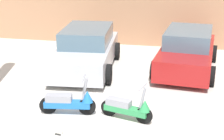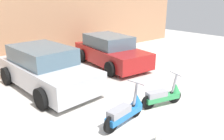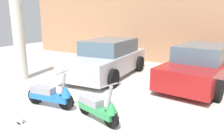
% 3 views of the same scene
% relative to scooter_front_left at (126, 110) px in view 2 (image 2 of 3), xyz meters
% --- Properties ---
extents(ground_plane, '(28.00, 28.00, 0.00)m').
position_rel_scooter_front_left_xyz_m(ground_plane, '(1.25, -1.08, -0.37)').
color(ground_plane, silver).
extents(wall_back, '(19.60, 0.12, 3.82)m').
position_rel_scooter_front_left_xyz_m(wall_back, '(1.25, 7.23, 1.55)').
color(wall_back, tan).
rests_on(wall_back, ground_plane).
extents(scooter_front_left, '(1.47, 0.55, 1.03)m').
position_rel_scooter_front_left_xyz_m(scooter_front_left, '(0.00, 0.00, 0.00)').
color(scooter_front_left, black).
rests_on(scooter_front_left, ground_plane).
extents(scooter_front_right, '(1.37, 0.64, 0.98)m').
position_rel_scooter_front_left_xyz_m(scooter_front_right, '(1.54, -0.02, -0.02)').
color(scooter_front_right, black).
rests_on(scooter_front_right, ground_plane).
extents(car_rear_left, '(2.39, 4.48, 1.47)m').
position_rel_scooter_front_left_xyz_m(car_rear_left, '(-0.55, 3.62, 0.34)').
color(car_rear_left, '#B7B7BC').
rests_on(car_rear_left, ground_plane).
extents(car_rear_center, '(2.33, 4.33, 1.42)m').
position_rel_scooter_front_left_xyz_m(car_rear_center, '(2.97, 4.26, 0.31)').
color(car_rear_center, maroon).
rests_on(car_rear_center, ground_plane).
extents(placard_near_left_scooter, '(0.20, 0.15, 0.26)m').
position_rel_scooter_front_left_xyz_m(placard_near_left_scooter, '(0.05, -1.04, -0.25)').
color(placard_near_left_scooter, black).
rests_on(placard_near_left_scooter, ground_plane).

